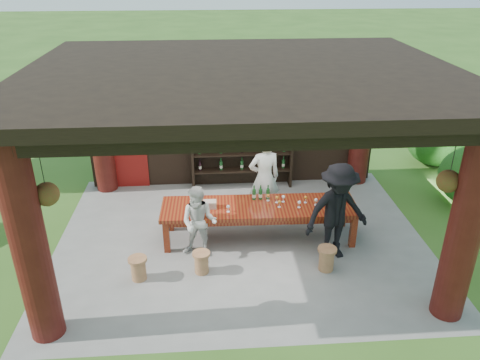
{
  "coord_description": "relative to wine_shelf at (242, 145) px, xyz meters",
  "views": [
    {
      "loc": [
        -0.61,
        -8.07,
        5.24
      ],
      "look_at": [
        0.0,
        0.4,
        1.15
      ],
      "focal_mm": 35.0,
      "sensor_mm": 36.0,
      "label": 1
    }
  ],
  "objects": [
    {
      "name": "stool_near_left",
      "position": [
        -1.0,
        -3.5,
        -0.86
      ],
      "size": [
        0.32,
        0.32,
        0.43
      ],
      "rotation": [
        0.0,
        0.0,
        0.06
      ],
      "color": "brown",
      "rests_on": "ground"
    },
    {
      "name": "ground",
      "position": [
        -0.2,
        -2.45,
        -1.09
      ],
      "size": [
        90.0,
        90.0,
        0.0
      ],
      "primitive_type": "plane",
      "color": "#2D5119",
      "rests_on": "ground"
    },
    {
      "name": "stool_far_left",
      "position": [
        -2.12,
        -3.62,
        -0.85
      ],
      "size": [
        0.34,
        0.34,
        0.44
      ],
      "rotation": [
        0.0,
        0.0,
        0.38
      ],
      "color": "brown",
      "rests_on": "ground"
    },
    {
      "name": "wine_shelf",
      "position": [
        0.0,
        0.0,
        0.0
      ],
      "size": [
        2.47,
        0.37,
        2.17
      ],
      "color": "black",
      "rests_on": "ground"
    },
    {
      "name": "host",
      "position": [
        0.36,
        -1.59,
        -0.14
      ],
      "size": [
        0.77,
        0.59,
        1.9
      ],
      "primitive_type": "imported",
      "rotation": [
        0.0,
        0.0,
        3.34
      ],
      "color": "white",
      "rests_on": "ground"
    },
    {
      "name": "shrubs",
      "position": [
        0.58,
        -1.59,
        -0.54
      ],
      "size": [
        22.17,
        8.1,
        1.36
      ],
      "color": "#194C14",
      "rests_on": "ground"
    },
    {
      "name": "table_glasses",
      "position": [
        0.62,
        -2.42,
        -0.26
      ],
      "size": [
        1.82,
        0.47,
        0.15
      ],
      "color": "silver",
      "rests_on": "tasting_table"
    },
    {
      "name": "tasting_table",
      "position": [
        0.16,
        -2.42,
        -0.45
      ],
      "size": [
        3.91,
        1.08,
        0.75
      ],
      "rotation": [
        0.0,
        0.0,
        -0.02
      ],
      "color": "#5F150D",
      "rests_on": "ground"
    },
    {
      "name": "napkin_basket",
      "position": [
        -0.82,
        -2.43,
        -0.27
      ],
      "size": [
        0.26,
        0.19,
        0.14
      ],
      "primitive_type": "cube",
      "rotation": [
        0.0,
        0.0,
        -0.02
      ],
      "color": "#BF6672",
      "rests_on": "tasting_table"
    },
    {
      "name": "stool_near_right",
      "position": [
        1.28,
        -3.58,
        -0.85
      ],
      "size": [
        0.35,
        0.35,
        0.46
      ],
      "rotation": [
        0.0,
        0.0,
        0.01
      ],
      "color": "brown",
      "rests_on": "ground"
    },
    {
      "name": "table_bottles",
      "position": [
        0.22,
        -2.14,
        -0.18
      ],
      "size": [
        0.36,
        0.09,
        0.31
      ],
      "color": "#194C1E",
      "rests_on": "tasting_table"
    },
    {
      "name": "guest_woman",
      "position": [
        -1.03,
        -2.93,
        -0.37
      ],
      "size": [
        0.81,
        0.7,
        1.44
      ],
      "primitive_type": "imported",
      "rotation": [
        0.0,
        0.0,
        -0.25
      ],
      "color": "beige",
      "rests_on": "ground"
    },
    {
      "name": "pavilion",
      "position": [
        -0.21,
        -2.02,
        1.04
      ],
      "size": [
        7.5,
        6.0,
        3.6
      ],
      "color": "slate",
      "rests_on": "ground"
    },
    {
      "name": "guest_man",
      "position": [
        1.52,
        -3.16,
        -0.13
      ],
      "size": [
        1.38,
        0.99,
        1.93
      ],
      "primitive_type": "imported",
      "rotation": [
        0.0,
        0.0,
        0.23
      ],
      "color": "black",
      "rests_on": "ground"
    },
    {
      "name": "trees",
      "position": [
        3.31,
        -0.99,
        2.28
      ],
      "size": [
        21.35,
        8.85,
        4.8
      ],
      "color": "#3F2819",
      "rests_on": "ground"
    }
  ]
}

